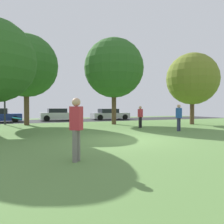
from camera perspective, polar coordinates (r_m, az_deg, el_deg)
name	(u,v)px	position (r m, az deg, el deg)	size (l,w,h in m)	color
ground_plane	(131,140)	(10.22, 4.88, -7.29)	(44.00, 44.00, 0.00)	#5B8442
road_strip	(65,120)	(25.44, -12.08, -2.17)	(44.00, 6.40, 0.01)	#28282B
oak_tree_right	(114,68)	(19.63, 0.51, 11.36)	(5.23, 5.23, 7.58)	brown
maple_tree_near	(26,66)	(20.23, -21.46, 11.15)	(5.31, 5.31, 7.69)	brown
oak_tree_left	(192,79)	(20.80, 20.21, 8.09)	(4.55, 4.55, 6.30)	brown
person_catcher	(76,126)	(6.19, -9.30, -3.62)	(0.38, 0.38, 1.78)	slate
person_bystander	(179,116)	(14.46, 17.02, -1.09)	(0.31, 0.37, 1.70)	#2D334C
person_walking	(140,116)	(16.10, 7.38, -1.04)	(0.30, 0.37, 1.60)	black
frisbee_disc	(17,118)	(7.52, -23.55, -1.50)	(0.38, 0.38, 0.09)	#2DB2E0
parked_car_white	(59,115)	(25.54, -13.74, -0.74)	(4.12, 2.08, 1.37)	white
parked_car_silver	(110,115)	(26.76, -0.61, -0.67)	(4.59, 2.03, 1.32)	#B7B7BC
street_lamp_post	(5,99)	(21.21, -26.19, 3.12)	(0.14, 0.14, 4.50)	#2D2D33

